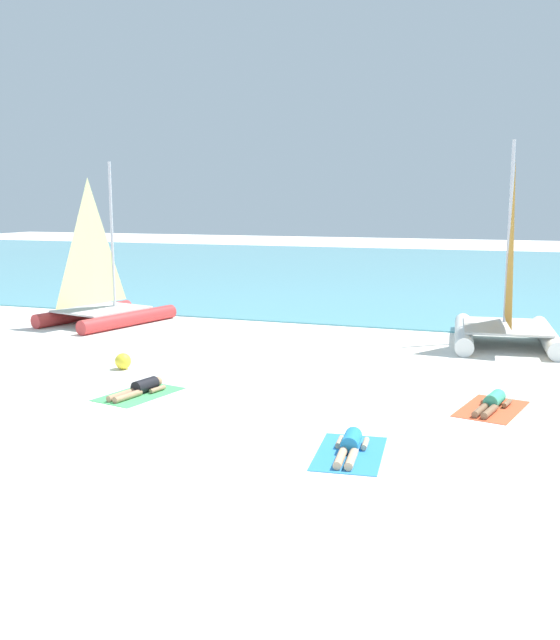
{
  "coord_description": "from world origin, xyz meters",
  "views": [
    {
      "loc": [
        6.12,
        -11.85,
        4.2
      ],
      "look_at": [
        0.0,
        5.14,
        1.2
      ],
      "focal_mm": 40.35,
      "sensor_mm": 36.0,
      "label": 1
    }
  ],
  "objects_px": {
    "beach_ball": "(123,361)",
    "towel_middle": "(350,453)",
    "sailboat_red": "(103,300)",
    "towel_left": "(139,394)",
    "sunbather_left": "(141,388)",
    "sunbather_middle": "(350,445)",
    "towel_right": "(491,409)",
    "sailboat_white": "(506,315)",
    "sunbather_right": "(493,402)"
  },
  "relations": [
    {
      "from": "sunbather_left",
      "to": "towel_right",
      "type": "xyz_separation_m",
      "value": [
        7.35,
        1.39,
        -0.13
      ]
    },
    {
      "from": "sailboat_white",
      "to": "towel_middle",
      "type": "bearing_deg",
      "value": -106.88
    },
    {
      "from": "sailboat_red",
      "to": "towel_middle",
      "type": "distance_m",
      "value": 14.89
    },
    {
      "from": "sunbather_left",
      "to": "towel_left",
      "type": "bearing_deg",
      "value": -90.0
    },
    {
      "from": "sunbather_middle",
      "to": "sunbather_right",
      "type": "distance_m",
      "value": 4.1
    },
    {
      "from": "sailboat_red",
      "to": "towel_left",
      "type": "distance_m",
      "value": 9.74
    },
    {
      "from": "sunbather_left",
      "to": "sunbather_middle",
      "type": "relative_size",
      "value": 1.0
    },
    {
      "from": "sunbather_middle",
      "to": "sailboat_white",
      "type": "bearing_deg",
      "value": 72.47
    },
    {
      "from": "sailboat_white",
      "to": "sunbather_right",
      "type": "relative_size",
      "value": 3.82
    },
    {
      "from": "towel_left",
      "to": "beach_ball",
      "type": "height_order",
      "value": "beach_ball"
    },
    {
      "from": "towel_right",
      "to": "sailboat_white",
      "type": "bearing_deg",
      "value": 90.49
    },
    {
      "from": "towel_middle",
      "to": "beach_ball",
      "type": "relative_size",
      "value": 4.61
    },
    {
      "from": "sailboat_red",
      "to": "towel_left",
      "type": "relative_size",
      "value": 2.9
    },
    {
      "from": "sailboat_red",
      "to": "sunbather_middle",
      "type": "height_order",
      "value": "sailboat_red"
    },
    {
      "from": "sailboat_red",
      "to": "sunbather_left",
      "type": "xyz_separation_m",
      "value": [
        5.97,
        -7.59,
        -0.69
      ]
    },
    {
      "from": "sunbather_middle",
      "to": "beach_ball",
      "type": "bearing_deg",
      "value": 143.4
    },
    {
      "from": "beach_ball",
      "to": "towel_middle",
      "type": "bearing_deg",
      "value": -30.31
    },
    {
      "from": "towel_left",
      "to": "towel_middle",
      "type": "bearing_deg",
      "value": -21.4
    },
    {
      "from": "towel_right",
      "to": "towel_left",
      "type": "bearing_deg",
      "value": -168.81
    },
    {
      "from": "sunbather_left",
      "to": "beach_ball",
      "type": "xyz_separation_m",
      "value": [
        -1.65,
        1.91,
        0.07
      ]
    },
    {
      "from": "sailboat_white",
      "to": "towel_right",
      "type": "distance_m",
      "value": 7.15
    },
    {
      "from": "sunbather_middle",
      "to": "towel_right",
      "type": "height_order",
      "value": "sunbather_middle"
    },
    {
      "from": "sailboat_red",
      "to": "sunbather_right",
      "type": "distance_m",
      "value": 14.7
    },
    {
      "from": "sailboat_red",
      "to": "beach_ball",
      "type": "height_order",
      "value": "sailboat_red"
    },
    {
      "from": "towel_left",
      "to": "sailboat_red",
      "type": "bearing_deg",
      "value": 127.89
    },
    {
      "from": "towel_right",
      "to": "sunbather_right",
      "type": "distance_m",
      "value": 0.14
    },
    {
      "from": "towel_middle",
      "to": "sailboat_white",
      "type": "bearing_deg",
      "value": 79.25
    },
    {
      "from": "sunbather_right",
      "to": "towel_left",
      "type": "bearing_deg",
      "value": -156.08
    },
    {
      "from": "towel_left",
      "to": "sailboat_white",
      "type": "bearing_deg",
      "value": 49.52
    },
    {
      "from": "towel_right",
      "to": "sunbather_left",
      "type": "bearing_deg",
      "value": -169.28
    },
    {
      "from": "towel_left",
      "to": "sunbather_left",
      "type": "height_order",
      "value": "sunbather_left"
    },
    {
      "from": "sunbather_left",
      "to": "sailboat_white",
      "type": "bearing_deg",
      "value": 61.21
    },
    {
      "from": "towel_middle",
      "to": "beach_ball",
      "type": "bearing_deg",
      "value": 149.69
    },
    {
      "from": "towel_left",
      "to": "sunbather_middle",
      "type": "height_order",
      "value": "sunbather_middle"
    },
    {
      "from": "sailboat_white",
      "to": "towel_middle",
      "type": "relative_size",
      "value": 3.14
    },
    {
      "from": "beach_ball",
      "to": "sailboat_red",
      "type": "bearing_deg",
      "value": 127.28
    },
    {
      "from": "towel_middle",
      "to": "towel_right",
      "type": "bearing_deg",
      "value": 59.51
    },
    {
      "from": "towel_right",
      "to": "sunbather_right",
      "type": "relative_size",
      "value": 1.22
    },
    {
      "from": "sunbather_middle",
      "to": "sunbather_right",
      "type": "relative_size",
      "value": 1.01
    },
    {
      "from": "sailboat_red",
      "to": "sunbather_left",
      "type": "height_order",
      "value": "sailboat_red"
    },
    {
      "from": "sailboat_red",
      "to": "towel_middle",
      "type": "relative_size",
      "value": 2.9
    },
    {
      "from": "sailboat_white",
      "to": "sunbather_left",
      "type": "xyz_separation_m",
      "value": [
        -7.29,
        -8.49,
        -0.76
      ]
    },
    {
      "from": "towel_left",
      "to": "beach_ball",
      "type": "bearing_deg",
      "value": 129.6
    },
    {
      "from": "sailboat_white",
      "to": "sailboat_red",
      "type": "height_order",
      "value": "sailboat_white"
    },
    {
      "from": "towel_middle",
      "to": "sunbather_right",
      "type": "height_order",
      "value": "sunbather_right"
    },
    {
      "from": "towel_right",
      "to": "sunbather_right",
      "type": "height_order",
      "value": "sunbather_right"
    },
    {
      "from": "towel_left",
      "to": "sunbather_left",
      "type": "relative_size",
      "value": 1.22
    },
    {
      "from": "towel_left",
      "to": "towel_right",
      "type": "relative_size",
      "value": 1.0
    },
    {
      "from": "sunbather_left",
      "to": "beach_ball",
      "type": "relative_size",
      "value": 3.79
    },
    {
      "from": "towel_middle",
      "to": "sunbather_middle",
      "type": "height_order",
      "value": "sunbather_middle"
    }
  ]
}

